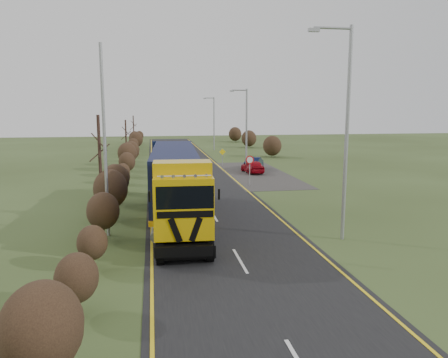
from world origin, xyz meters
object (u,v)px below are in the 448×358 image
object	(u,v)px
lorry	(176,181)
car_blue_sedan	(254,163)
car_red_hatchback	(252,166)
streetlight_near	(344,124)
speed_sign	(250,165)

from	to	relation	value
lorry	car_blue_sedan	bearing A→B (deg)	67.61
car_red_hatchback	streetlight_near	distance (m)	22.96
car_blue_sedan	lorry	bearing A→B (deg)	88.35
lorry	car_blue_sedan	size ratio (longest dim) A/B	3.72
car_blue_sedan	streetlight_near	size ratio (longest dim) A/B	0.40
speed_sign	lorry	bearing A→B (deg)	-121.99
car_blue_sedan	streetlight_near	xyz separation A→B (m)	(-1.47, -24.65, 4.99)
speed_sign	streetlight_near	bearing A→B (deg)	-86.00
lorry	car_red_hatchback	bearing A→B (deg)	66.71
car_blue_sedan	streetlight_near	distance (m)	25.20
car_red_hatchback	streetlight_near	size ratio (longest dim) A/B	0.37
streetlight_near	speed_sign	world-z (taller)	streetlight_near
lorry	car_red_hatchback	size ratio (longest dim) A/B	3.96
car_blue_sedan	car_red_hatchback	bearing A→B (deg)	95.84
lorry	speed_sign	xyz separation A→B (m)	(6.71, 10.74, -0.59)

